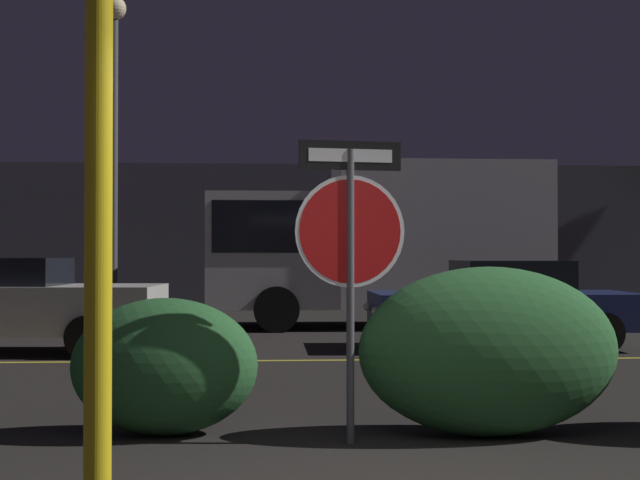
{
  "coord_description": "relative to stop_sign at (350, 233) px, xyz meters",
  "views": [
    {
      "loc": [
        -0.83,
        -4.78,
        1.43
      ],
      "look_at": [
        -0.26,
        4.98,
        1.58
      ],
      "focal_mm": 50.0,
      "sensor_mm": 36.0,
      "label": 1
    }
  ],
  "objects": [
    {
      "name": "road_center_stripe",
      "position": [
        0.21,
        5.23,
        -1.59
      ],
      "size": [
        33.32,
        0.12,
        0.01
      ],
      "primitive_type": "cube",
      "color": "gold",
      "rests_on": "ground_plane"
    },
    {
      "name": "stop_sign",
      "position": [
        0.0,
        0.0,
        0.0
      ],
      "size": [
        0.85,
        0.14,
        2.29
      ],
      "rotation": [
        0.0,
        0.0,
        0.15
      ],
      "color": "#4C4C51",
      "rests_on": "ground_plane"
    },
    {
      "name": "yellow_pole_left",
      "position": [
        -1.43,
        -2.46,
        0.12
      ],
      "size": [
        0.13,
        0.13,
        3.44
      ],
      "primitive_type": "cylinder",
      "color": "yellow",
      "rests_on": "ground_plane"
    },
    {
      "name": "hedge_bush_1",
      "position": [
        -1.44,
        0.39,
        -1.05
      ],
      "size": [
        1.47,
        0.84,
        1.08
      ],
      "primitive_type": "ellipsoid",
      "color": "#285B2D",
      "rests_on": "ground_plane"
    },
    {
      "name": "hedge_bush_2",
      "position": [
        1.11,
        0.2,
        -0.93
      ],
      "size": [
        2.06,
        0.93,
        1.33
      ],
      "primitive_type": "ellipsoid",
      "color": "#2D6633",
      "rests_on": "ground_plane"
    },
    {
      "name": "passing_car_1",
      "position": [
        -4.36,
        6.41,
        -0.89
      ],
      "size": [
        4.46,
        2.0,
        1.37
      ],
      "rotation": [
        0.0,
        0.0,
        -1.63
      ],
      "color": "silver",
      "rests_on": "ground_plane"
    },
    {
      "name": "passing_car_2",
      "position": [
        2.97,
        6.62,
        -0.92
      ],
      "size": [
        4.05,
        1.91,
        1.33
      ],
      "rotation": [
        0.0,
        0.0,
        1.57
      ],
      "color": "navy",
      "rests_on": "ground_plane"
    },
    {
      "name": "delivery_truck",
      "position": [
        1.46,
        10.65,
        0.11
      ],
      "size": [
        6.55,
        2.5,
        3.19
      ],
      "rotation": [
        0.0,
        0.0,
        1.58
      ],
      "color": "silver",
      "rests_on": "ground_plane"
    },
    {
      "name": "street_lamp",
      "position": [
        -3.59,
        10.55,
        2.65
      ],
      "size": [
        0.47,
        0.47,
        6.4
      ],
      "color": "#4C4C51",
      "rests_on": "ground_plane"
    },
    {
      "name": "building_backdrop",
      "position": [
        2.7,
        20.35,
        0.38
      ],
      "size": [
        28.2,
        4.53,
        3.95
      ],
      "primitive_type": "cube",
      "color": "#4C4C56",
      "rests_on": "ground_plane"
    }
  ]
}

